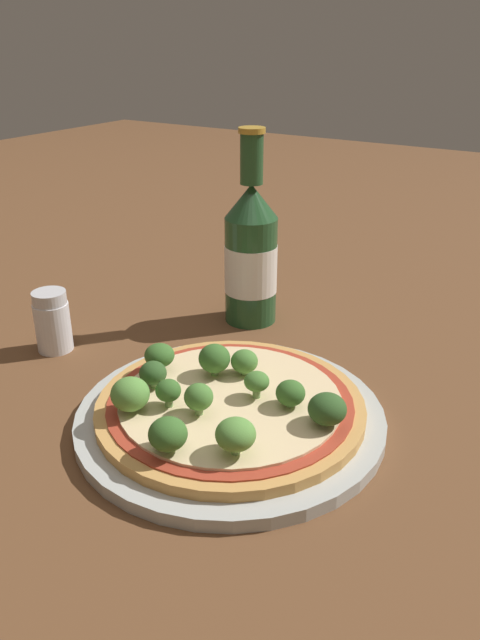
# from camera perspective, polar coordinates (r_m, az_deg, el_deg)

# --- Properties ---
(ground_plane) EXTENTS (3.00, 3.00, 0.00)m
(ground_plane) POSITION_cam_1_polar(r_m,az_deg,el_deg) (0.59, 1.44, -8.39)
(ground_plane) COLOR brown
(plate) EXTENTS (0.28, 0.28, 0.01)m
(plate) POSITION_cam_1_polar(r_m,az_deg,el_deg) (0.57, -0.89, -8.84)
(plate) COLOR #B2B7B2
(plate) RESTS_ON ground_plane
(pizza) EXTENTS (0.24, 0.24, 0.01)m
(pizza) POSITION_cam_1_polar(r_m,az_deg,el_deg) (0.56, -0.88, -7.75)
(pizza) COLOR tan
(pizza) RESTS_ON plate
(broccoli_floret_0) EXTENTS (0.03, 0.03, 0.02)m
(broccoli_floret_0) POSITION_cam_1_polar(r_m,az_deg,el_deg) (0.54, 4.64, -6.69)
(broccoli_floret_0) COLOR #7A9E5B
(broccoli_floret_0) RESTS_ON pizza
(broccoli_floret_1) EXTENTS (0.03, 0.03, 0.03)m
(broccoli_floret_1) POSITION_cam_1_polar(r_m,az_deg,el_deg) (0.58, -2.61, -3.73)
(broccoli_floret_1) COLOR #7A9E5B
(broccoli_floret_1) RESTS_ON pizza
(broccoli_floret_2) EXTENTS (0.02, 0.02, 0.03)m
(broccoli_floret_2) POSITION_cam_1_polar(r_m,az_deg,el_deg) (0.53, -3.80, -7.06)
(broccoli_floret_2) COLOR #7A9E5B
(broccoli_floret_2) RESTS_ON pizza
(broccoli_floret_3) EXTENTS (0.03, 0.03, 0.03)m
(broccoli_floret_3) POSITION_cam_1_polar(r_m,az_deg,el_deg) (0.54, -10.01, -6.70)
(broccoli_floret_3) COLOR #7A9E5B
(broccoli_floret_3) RESTS_ON pizza
(broccoli_floret_4) EXTENTS (0.03, 0.03, 0.02)m
(broccoli_floret_4) POSITION_cam_1_polar(r_m,az_deg,el_deg) (0.59, 0.40, -3.82)
(broccoli_floret_4) COLOR #7A9E5B
(broccoli_floret_4) RESTS_ON pizza
(broccoli_floret_5) EXTENTS (0.02, 0.02, 0.02)m
(broccoli_floret_5) POSITION_cam_1_polar(r_m,az_deg,el_deg) (0.55, 1.53, -5.69)
(broccoli_floret_5) COLOR #7A9E5B
(broccoli_floret_5) RESTS_ON pizza
(broccoli_floret_6) EXTENTS (0.03, 0.03, 0.03)m
(broccoli_floret_6) POSITION_cam_1_polar(r_m,az_deg,el_deg) (0.60, -7.37, -3.24)
(broccoli_floret_6) COLOR #7A9E5B
(broccoli_floret_6) RESTS_ON pizza
(broccoli_floret_7) EXTENTS (0.02, 0.02, 0.03)m
(broccoli_floret_7) POSITION_cam_1_polar(r_m,az_deg,el_deg) (0.54, -6.58, -6.46)
(broccoli_floret_7) COLOR #7A9E5B
(broccoli_floret_7) RESTS_ON pizza
(broccoli_floret_8) EXTENTS (0.03, 0.03, 0.03)m
(broccoli_floret_8) POSITION_cam_1_polar(r_m,az_deg,el_deg) (0.52, 7.98, -8.07)
(broccoli_floret_8) COLOR #7A9E5B
(broccoli_floret_8) RESTS_ON pizza
(broccoli_floret_9) EXTENTS (0.03, 0.03, 0.03)m
(broccoli_floret_9) POSITION_cam_1_polar(r_m,az_deg,el_deg) (0.57, -7.96, -4.85)
(broccoli_floret_9) COLOR #7A9E5B
(broccoli_floret_9) RESTS_ON pizza
(broccoli_floret_10) EXTENTS (0.03, 0.03, 0.03)m
(broccoli_floret_10) POSITION_cam_1_polar(r_m,az_deg,el_deg) (0.49, -6.61, -10.33)
(broccoli_floret_10) COLOR #7A9E5B
(broccoli_floret_10) RESTS_ON pizza
(broccoli_floret_11) EXTENTS (0.03, 0.03, 0.03)m
(broccoli_floret_11) POSITION_cam_1_polar(r_m,az_deg,el_deg) (0.48, -0.41, -10.44)
(broccoli_floret_11) COLOR #7A9E5B
(broccoli_floret_11) RESTS_ON pizza
(beer_bottle) EXTENTS (0.06, 0.06, 0.23)m
(beer_bottle) POSITION_cam_1_polar(r_m,az_deg,el_deg) (0.73, 1.01, 6.08)
(beer_bottle) COLOR #234C28
(beer_bottle) RESTS_ON ground_plane
(pepper_shaker) EXTENTS (0.04, 0.04, 0.07)m
(pepper_shaker) POSITION_cam_1_polar(r_m,az_deg,el_deg) (0.71, -16.77, -0.13)
(pepper_shaker) COLOR silver
(pepper_shaker) RESTS_ON ground_plane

